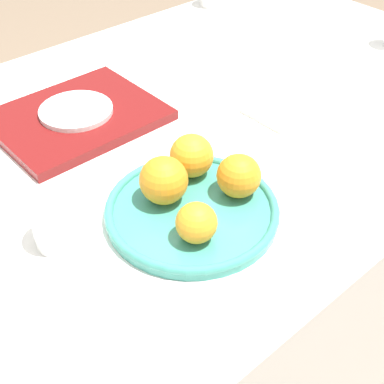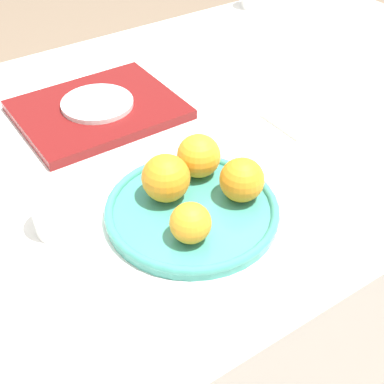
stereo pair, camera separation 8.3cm
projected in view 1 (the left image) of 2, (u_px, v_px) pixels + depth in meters
name	position (u px, v px, depth m)	size (l,w,h in m)	color
ground_plane	(191.00, 332.00, 1.55)	(12.00, 12.00, 0.00)	#7A6651
table	(191.00, 244.00, 1.32)	(1.56, 0.95, 0.73)	white
fruit_platter	(192.00, 210.00, 0.85)	(0.28, 0.28, 0.02)	teal
orange_0	(164.00, 180.00, 0.84)	(0.08, 0.08, 0.08)	orange
orange_1	(239.00, 176.00, 0.85)	(0.07, 0.07, 0.07)	orange
orange_2	(192.00, 156.00, 0.89)	(0.07, 0.07, 0.07)	orange
orange_3	(196.00, 223.00, 0.78)	(0.06, 0.06, 0.06)	orange
serving_tray	(77.00, 117.00, 1.07)	(0.31, 0.26, 0.02)	maroon
side_plate	(76.00, 111.00, 1.06)	(0.15, 0.15, 0.01)	white
cup_2	(58.00, 223.00, 0.79)	(0.08, 0.08, 0.07)	white
napkin	(281.00, 110.00, 1.10)	(0.13, 0.11, 0.01)	silver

